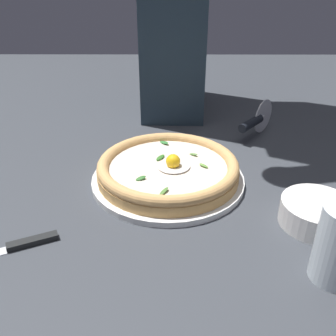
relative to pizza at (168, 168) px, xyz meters
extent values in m
cube|color=#363A40|center=(0.04, 0.03, -0.05)|extent=(2.40, 2.40, 0.03)
cylinder|color=white|center=(0.00, 0.00, -0.03)|extent=(0.31, 0.31, 0.01)
cylinder|color=#E1A85D|center=(0.00, 0.00, -0.01)|extent=(0.29, 0.29, 0.02)
torus|color=#DFA863|center=(0.00, 0.00, 0.01)|extent=(0.29, 0.29, 0.02)
cylinder|color=#F1DFC8|center=(0.00, 0.00, 0.00)|extent=(0.24, 0.24, 0.00)
ellipsoid|color=white|center=(-0.01, 0.01, 0.01)|extent=(0.07, 0.06, 0.01)
sphere|color=yellow|center=(-0.01, 0.01, 0.02)|extent=(0.03, 0.03, 0.03)
ellipsoid|color=#367427|center=(0.02, -0.03, 0.01)|extent=(0.02, 0.03, 0.01)
ellipsoid|color=#337F38|center=(0.01, -0.10, 0.01)|extent=(0.03, 0.03, 0.01)
ellipsoid|color=#5E8E44|center=(-0.05, -0.05, 0.01)|extent=(0.02, 0.02, 0.01)
ellipsoid|color=#4E7E33|center=(0.01, 0.10, 0.01)|extent=(0.02, 0.03, 0.01)
ellipsoid|color=#306B2A|center=(0.05, 0.05, 0.01)|extent=(0.02, 0.02, 0.01)
ellipsoid|color=#62973D|center=(-0.07, 0.00, 0.01)|extent=(0.02, 0.02, 0.00)
cylinder|color=white|center=(-0.26, 0.14, -0.01)|extent=(0.12, 0.12, 0.04)
cylinder|color=silver|center=(-0.25, -0.26, 0.01)|extent=(0.06, 0.07, 0.09)
cylinder|color=silver|center=(-0.24, -0.25, 0.01)|extent=(0.02, 0.02, 0.01)
cylinder|color=black|center=(-0.21, -0.21, 0.01)|extent=(0.07, 0.08, 0.02)
cube|color=black|center=(0.22, 0.20, -0.03)|extent=(0.08, 0.05, 0.01)
cylinder|color=#D9CA80|center=(-0.24, 0.26, -0.02)|extent=(0.06, 0.06, 0.03)
camera|label=1|loc=(0.00, 0.67, 0.37)|focal=40.37mm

